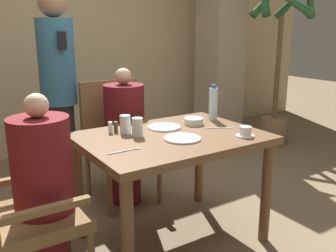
{
  "coord_description": "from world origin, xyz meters",
  "views": [
    {
      "loc": [
        -1.29,
        -1.95,
        1.43
      ],
      "look_at": [
        0.0,
        0.04,
        0.8
      ],
      "focal_mm": 40.0,
      "sensor_mm": 36.0,
      "label": 1
    }
  ],
  "objects_px": {
    "chair_far_side": "(117,138)",
    "diner_in_far_chair": "(125,136)",
    "chair_left_side": "(16,205)",
    "plate_main_left": "(164,127)",
    "teacup_with_saucer": "(245,132)",
    "standing_host": "(59,90)",
    "glass_tall_near": "(137,127)",
    "plate_main_right": "(183,138)",
    "glass_tall_mid": "(125,124)",
    "bowl_small": "(194,121)",
    "diner_in_left_chair": "(44,190)",
    "water_bottle": "(213,103)",
    "potted_palm": "(279,63)"
  },
  "relations": [
    {
      "from": "chair_left_side",
      "to": "diner_in_far_chair",
      "type": "bearing_deg",
      "value": 34.72
    },
    {
      "from": "chair_left_side",
      "to": "diner_in_left_chair",
      "type": "bearing_deg",
      "value": 0.0
    },
    {
      "from": "water_bottle",
      "to": "glass_tall_mid",
      "type": "relative_size",
      "value": 2.18
    },
    {
      "from": "diner_in_far_chair",
      "to": "bowl_small",
      "type": "xyz_separation_m",
      "value": [
        0.28,
        -0.54,
        0.2
      ]
    },
    {
      "from": "diner_in_left_chair",
      "to": "potted_palm",
      "type": "distance_m",
      "value": 3.34
    },
    {
      "from": "teacup_with_saucer",
      "to": "bowl_small",
      "type": "bearing_deg",
      "value": 102.32
    },
    {
      "from": "standing_host",
      "to": "plate_main_right",
      "type": "relative_size",
      "value": 7.48
    },
    {
      "from": "diner_in_left_chair",
      "to": "chair_far_side",
      "type": "relative_size",
      "value": 1.11
    },
    {
      "from": "diner_in_far_chair",
      "to": "plate_main_left",
      "type": "relative_size",
      "value": 4.88
    },
    {
      "from": "diner_in_far_chair",
      "to": "glass_tall_mid",
      "type": "xyz_separation_m",
      "value": [
        -0.24,
        -0.49,
        0.24
      ]
    },
    {
      "from": "teacup_with_saucer",
      "to": "glass_tall_mid",
      "type": "distance_m",
      "value": 0.78
    },
    {
      "from": "chair_far_side",
      "to": "glass_tall_mid",
      "type": "distance_m",
      "value": 0.74
    },
    {
      "from": "standing_host",
      "to": "diner_in_far_chair",
      "type": "bearing_deg",
      "value": -48.21
    },
    {
      "from": "bowl_small",
      "to": "glass_tall_near",
      "type": "distance_m",
      "value": 0.49
    },
    {
      "from": "bowl_small",
      "to": "standing_host",
      "type": "bearing_deg",
      "value": 124.38
    },
    {
      "from": "bowl_small",
      "to": "glass_tall_mid",
      "type": "xyz_separation_m",
      "value": [
        -0.52,
        0.05,
        0.04
      ]
    },
    {
      "from": "plate_main_right",
      "to": "glass_tall_mid",
      "type": "distance_m",
      "value": 0.4
    },
    {
      "from": "chair_left_side",
      "to": "bowl_small",
      "type": "distance_m",
      "value": 1.3
    },
    {
      "from": "diner_in_left_chair",
      "to": "teacup_with_saucer",
      "type": "height_order",
      "value": "diner_in_left_chair"
    },
    {
      "from": "standing_host",
      "to": "bowl_small",
      "type": "bearing_deg",
      "value": -55.62
    },
    {
      "from": "teacup_with_saucer",
      "to": "water_bottle",
      "type": "relative_size",
      "value": 0.44
    },
    {
      "from": "chair_left_side",
      "to": "plate_main_right",
      "type": "bearing_deg",
      "value": -7.0
    },
    {
      "from": "teacup_with_saucer",
      "to": "glass_tall_near",
      "type": "xyz_separation_m",
      "value": [
        -0.58,
        0.37,
        0.03
      ]
    },
    {
      "from": "plate_main_left",
      "to": "water_bottle",
      "type": "distance_m",
      "value": 0.45
    },
    {
      "from": "standing_host",
      "to": "glass_tall_near",
      "type": "bearing_deg",
      "value": -80.1
    },
    {
      "from": "chair_far_side",
      "to": "glass_tall_mid",
      "type": "bearing_deg",
      "value": -110.3
    },
    {
      "from": "plate_main_right",
      "to": "glass_tall_near",
      "type": "height_order",
      "value": "glass_tall_near"
    },
    {
      "from": "diner_in_far_chair",
      "to": "teacup_with_saucer",
      "type": "height_order",
      "value": "diner_in_far_chair"
    },
    {
      "from": "diner_in_left_chair",
      "to": "diner_in_far_chair",
      "type": "bearing_deg",
      "value": 39.29
    },
    {
      "from": "diner_in_left_chair",
      "to": "plate_main_left",
      "type": "distance_m",
      "value": 0.92
    },
    {
      "from": "diner_in_far_chair",
      "to": "potted_palm",
      "type": "xyz_separation_m",
      "value": [
        2.28,
        0.43,
        0.44
      ]
    },
    {
      "from": "diner_in_left_chair",
      "to": "diner_in_far_chair",
      "type": "xyz_separation_m",
      "value": [
        0.83,
        0.68,
        0.01
      ]
    },
    {
      "from": "chair_left_side",
      "to": "standing_host",
      "type": "height_order",
      "value": "standing_host"
    },
    {
      "from": "chair_far_side",
      "to": "diner_in_far_chair",
      "type": "distance_m",
      "value": 0.16
    },
    {
      "from": "standing_host",
      "to": "bowl_small",
      "type": "xyz_separation_m",
      "value": [
        0.66,
        -0.97,
        -0.15
      ]
    },
    {
      "from": "teacup_with_saucer",
      "to": "water_bottle",
      "type": "height_order",
      "value": "water_bottle"
    },
    {
      "from": "chair_left_side",
      "to": "diner_in_far_chair",
      "type": "distance_m",
      "value": 1.2
    },
    {
      "from": "water_bottle",
      "to": "bowl_small",
      "type": "bearing_deg",
      "value": -169.98
    },
    {
      "from": "water_bottle",
      "to": "diner_in_left_chair",
      "type": "bearing_deg",
      "value": -172.45
    },
    {
      "from": "plate_main_right",
      "to": "glass_tall_near",
      "type": "distance_m",
      "value": 0.3
    },
    {
      "from": "potted_palm",
      "to": "teacup_with_saucer",
      "type": "xyz_separation_m",
      "value": [
        -1.91,
        -1.4,
        -0.23
      ]
    },
    {
      "from": "standing_host",
      "to": "teacup_with_saucer",
      "type": "relative_size",
      "value": 14.64
    },
    {
      "from": "chair_left_side",
      "to": "diner_in_far_chair",
      "type": "relative_size",
      "value": 0.89
    },
    {
      "from": "plate_main_left",
      "to": "teacup_with_saucer",
      "type": "relative_size",
      "value": 1.96
    },
    {
      "from": "chair_far_side",
      "to": "standing_host",
      "type": "xyz_separation_m",
      "value": [
        -0.38,
        0.28,
        0.4
      ]
    },
    {
      "from": "chair_left_side",
      "to": "potted_palm",
      "type": "bearing_deg",
      "value": 18.84
    },
    {
      "from": "chair_left_side",
      "to": "glass_tall_near",
      "type": "bearing_deg",
      "value": 6.32
    },
    {
      "from": "diner_in_far_chair",
      "to": "water_bottle",
      "type": "distance_m",
      "value": 0.77
    },
    {
      "from": "diner_in_far_chair",
      "to": "water_bottle",
      "type": "xyz_separation_m",
      "value": [
        0.49,
        -0.51,
        0.3
      ]
    },
    {
      "from": "diner_in_left_chair",
      "to": "water_bottle",
      "type": "bearing_deg",
      "value": 7.55
    }
  ]
}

